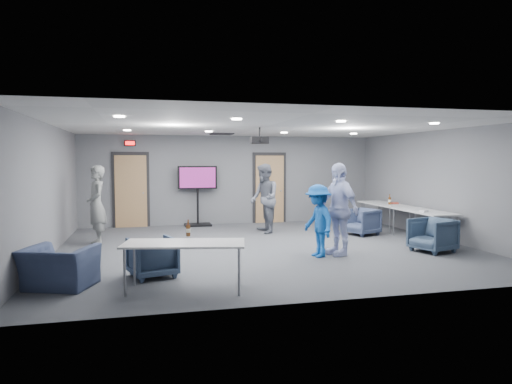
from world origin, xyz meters
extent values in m
plane|color=#33343A|center=(0.00, 0.00, 0.00)|extent=(9.00, 9.00, 0.00)
plane|color=silver|center=(0.00, 0.00, 2.70)|extent=(9.00, 9.00, 0.00)
cube|color=slate|center=(0.00, 4.00, 1.35)|extent=(9.00, 0.02, 2.70)
cube|color=slate|center=(0.00, -4.00, 1.35)|extent=(9.00, 0.02, 2.70)
cube|color=slate|center=(-4.50, 0.00, 1.35)|extent=(0.02, 8.00, 2.70)
cube|color=slate|center=(4.50, 0.00, 1.35)|extent=(0.02, 8.00, 2.70)
cube|color=black|center=(-3.00, 3.97, 1.08)|extent=(1.06, 0.06, 2.24)
cube|color=tan|center=(-3.00, 3.93, 1.05)|extent=(0.90, 0.05, 2.10)
cylinder|color=gray|center=(-2.65, 3.88, 1.00)|extent=(0.04, 0.10, 0.04)
cube|color=black|center=(1.20, 3.97, 1.08)|extent=(1.06, 0.06, 2.24)
cube|color=tan|center=(1.20, 3.93, 1.05)|extent=(0.90, 0.05, 2.10)
cylinder|color=gray|center=(1.55, 3.88, 1.00)|extent=(0.04, 0.10, 0.04)
cube|color=black|center=(-3.00, 3.94, 2.45)|extent=(0.32, 0.06, 0.16)
cube|color=#FF0C0C|center=(-3.00, 3.90, 2.45)|extent=(0.26, 0.02, 0.11)
cube|color=black|center=(-0.50, 2.80, 2.69)|extent=(0.60, 0.60, 0.03)
cylinder|color=white|center=(-3.00, -1.80, 2.69)|extent=(0.18, 0.18, 0.02)
cylinder|color=white|center=(-3.00, 1.80, 2.69)|extent=(0.18, 0.18, 0.02)
cylinder|color=white|center=(-1.00, -1.80, 2.69)|extent=(0.18, 0.18, 0.02)
cylinder|color=white|center=(-1.00, 1.80, 2.69)|extent=(0.18, 0.18, 0.02)
cylinder|color=white|center=(1.00, -1.80, 2.69)|extent=(0.18, 0.18, 0.02)
cylinder|color=white|center=(1.00, 1.80, 2.69)|extent=(0.18, 0.18, 0.02)
cylinder|color=white|center=(3.00, -1.80, 2.69)|extent=(0.18, 0.18, 0.02)
cylinder|color=white|center=(3.00, 1.80, 2.69)|extent=(0.18, 0.18, 0.02)
imported|color=gray|center=(-3.70, 1.28, 0.92)|extent=(0.61, 0.77, 1.84)
imported|color=slate|center=(0.51, 1.98, 0.93)|extent=(0.72, 0.92, 1.87)
imported|color=silver|center=(1.27, -1.13, 0.95)|extent=(0.74, 1.20, 1.90)
imported|color=#184E9D|center=(0.79, -1.22, 0.73)|extent=(0.66, 1.01, 1.47)
imported|color=#35405C|center=(2.90, 1.06, 0.35)|extent=(0.97, 0.96, 0.69)
imported|color=#36475D|center=(3.35, -1.34, 0.36)|extent=(0.98, 0.96, 0.72)
imported|color=#394A64|center=(-2.50, -2.06, 0.33)|extent=(0.90, 0.91, 0.67)
imported|color=#37425F|center=(-3.90, -2.40, 0.32)|extent=(1.22, 1.15, 0.64)
cube|color=silver|center=(4.00, 1.85, 0.71)|extent=(0.77, 1.84, 0.03)
cylinder|color=gray|center=(3.70, 2.69, 0.35)|extent=(0.04, 0.04, 0.70)
cylinder|color=gray|center=(3.70, 1.01, 0.35)|extent=(0.04, 0.04, 0.70)
cylinder|color=gray|center=(4.30, 2.69, 0.35)|extent=(0.04, 0.04, 0.70)
cylinder|color=gray|center=(4.30, 1.01, 0.35)|extent=(0.04, 0.04, 0.70)
cube|color=silver|center=(4.00, -0.05, 0.71)|extent=(0.78, 1.87, 0.03)
cylinder|color=gray|center=(3.69, 0.80, 0.35)|extent=(0.04, 0.04, 0.70)
cylinder|color=gray|center=(3.69, -0.91, 0.35)|extent=(0.04, 0.04, 0.70)
cylinder|color=gray|center=(4.31, 0.80, 0.35)|extent=(0.04, 0.04, 0.70)
cylinder|color=gray|center=(4.31, -0.91, 0.35)|extent=(0.04, 0.04, 0.70)
cube|color=silver|center=(-2.05, -3.00, 0.71)|extent=(1.92, 1.11, 0.03)
cylinder|color=gray|center=(-1.18, -2.88, 0.35)|extent=(0.04, 0.04, 0.70)
cylinder|color=gray|center=(-2.79, -2.54, 0.35)|extent=(0.04, 0.04, 0.70)
cylinder|color=gray|center=(-1.31, -3.46, 0.35)|extent=(0.04, 0.04, 0.70)
cylinder|color=gray|center=(-2.91, -3.12, 0.35)|extent=(0.04, 0.04, 0.70)
cylinder|color=#5E3010|center=(-1.94, -2.46, 0.82)|extent=(0.07, 0.07, 0.19)
cylinder|color=#5E3010|center=(-1.94, -2.46, 0.96)|extent=(0.03, 0.03, 0.08)
cylinder|color=beige|center=(-1.94, -2.46, 0.82)|extent=(0.07, 0.07, 0.06)
cylinder|color=#5E3010|center=(4.01, 1.56, 0.83)|extent=(0.07, 0.07, 0.20)
cylinder|color=#5E3010|center=(4.01, 1.56, 0.97)|extent=(0.03, 0.03, 0.09)
cylinder|color=beige|center=(4.01, 1.56, 0.83)|extent=(0.08, 0.08, 0.07)
cube|color=#B63F2D|center=(4.20, 1.65, 0.75)|extent=(0.24, 0.19, 0.05)
cube|color=silver|center=(3.82, -0.31, 0.75)|extent=(0.24, 0.21, 0.05)
cube|color=black|center=(-1.08, 3.75, 0.03)|extent=(0.78, 0.56, 0.06)
cylinder|color=black|center=(-1.08, 3.75, 0.72)|extent=(0.06, 0.06, 1.33)
cube|color=black|center=(-1.08, 3.75, 1.44)|extent=(1.17, 0.07, 0.69)
cube|color=#6C185C|center=(-1.08, 3.70, 1.44)|extent=(1.06, 0.01, 0.60)
cylinder|color=black|center=(-0.10, 0.09, 2.58)|extent=(0.04, 0.04, 0.22)
cube|color=black|center=(-0.10, 0.09, 2.40)|extent=(0.42, 0.37, 0.15)
cylinder|color=black|center=(-0.10, -0.08, 2.40)|extent=(0.08, 0.06, 0.08)
camera|label=1|loc=(-2.61, -9.81, 1.96)|focal=32.00mm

